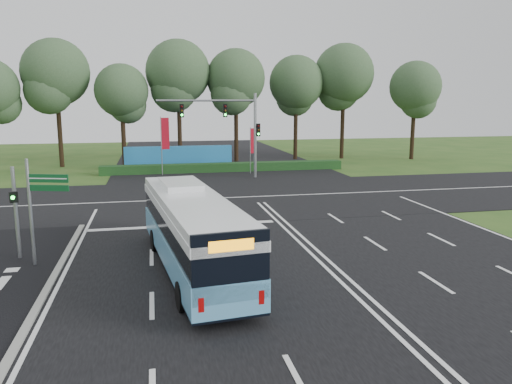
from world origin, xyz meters
TOP-DOWN VIEW (x-y plane):
  - ground at (0.00, 0.00)m, footprint 120.00×120.00m
  - road_main at (0.00, 0.00)m, footprint 20.00×120.00m
  - road_cross at (0.00, 12.00)m, footprint 120.00×14.00m
  - kerb_strip at (-10.10, -3.00)m, footprint 0.25×18.00m
  - city_bus at (-5.05, -2.00)m, footprint 3.54×11.10m
  - pedestrian_signal at (-11.89, 0.96)m, footprint 0.36×0.43m
  - street_sign at (-10.76, -0.16)m, footprint 1.60×0.55m
  - banner_flag_left at (-5.38, 23.55)m, footprint 0.73×0.22m
  - banner_flag_mid at (2.23, 22.74)m, footprint 0.59×0.21m
  - traffic_light_gantry at (0.21, 20.50)m, footprint 8.41×0.28m
  - hedge at (0.00, 24.50)m, footprint 22.00×1.20m
  - blue_hoarding at (-4.00, 27.00)m, footprint 10.00×0.30m
  - eucalyptus_row at (0.47, 31.43)m, footprint 47.67×9.11m

SIDE VIEW (x-z plane):
  - ground at x=0.00m, z-range 0.00..0.00m
  - road_main at x=0.00m, z-range 0.00..0.04m
  - road_cross at x=0.00m, z-range 0.00..0.05m
  - kerb_strip at x=-10.10m, z-range 0.00..0.12m
  - hedge at x=0.00m, z-range 0.00..0.80m
  - blue_hoarding at x=-4.00m, z-range 0.00..2.20m
  - city_bus at x=-5.05m, z-range 0.01..3.14m
  - pedestrian_signal at x=-11.89m, z-range 0.18..4.00m
  - street_sign at x=-10.76m, z-range 0.53..4.78m
  - banner_flag_mid at x=2.23m, z-range 0.64..4.75m
  - banner_flag_left at x=-5.38m, z-range 0.75..5.81m
  - traffic_light_gantry at x=0.21m, z-range 1.16..8.16m
  - eucalyptus_row at x=0.47m, z-range 2.28..14.83m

